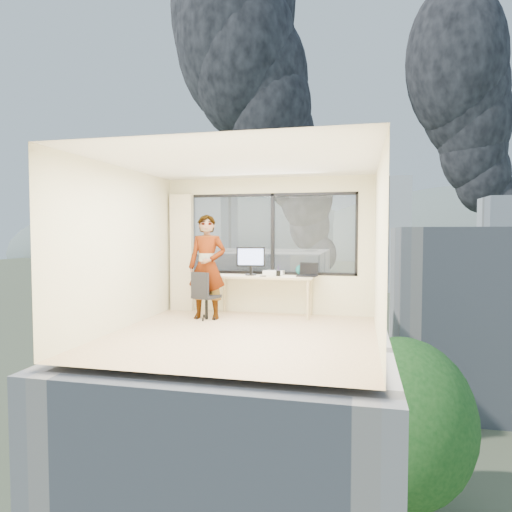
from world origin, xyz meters
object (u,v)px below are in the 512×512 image
(person, at_px, (207,267))
(handbag, at_px, (303,270))
(desk, at_px, (264,296))
(laptop, at_px, (307,270))
(game_console, at_px, (274,273))
(chair, at_px, (206,295))
(monitor, at_px, (251,261))

(person, relative_size, handbag, 6.97)
(desk, height_order, laptop, laptop)
(game_console, height_order, laptop, laptop)
(game_console, bearing_deg, chair, -133.81)
(chair, height_order, laptop, laptop)
(desk, xyz_separation_m, chair, (-0.93, -0.59, 0.06))
(game_console, relative_size, laptop, 0.92)
(chair, bearing_deg, person, 117.24)
(desk, xyz_separation_m, person, (-0.94, -0.51, 0.56))
(desk, relative_size, monitor, 3.34)
(laptop, relative_size, handbag, 1.39)
(monitor, xyz_separation_m, game_console, (0.41, 0.14, -0.23))
(monitor, height_order, game_console, monitor)
(person, xyz_separation_m, handbag, (1.63, 0.75, -0.08))
(laptop, bearing_deg, monitor, -172.34)
(laptop, bearing_deg, person, -153.83)
(person, height_order, laptop, person)
(desk, distance_m, game_console, 0.48)
(desk, xyz_separation_m, game_console, (0.15, 0.20, 0.42))
(game_console, xyz_separation_m, laptop, (0.65, -0.17, 0.07))
(game_console, bearing_deg, desk, -116.97)
(desk, height_order, handbag, handbag)
(chair, relative_size, handbag, 3.26)
(desk, bearing_deg, chair, -147.61)
(desk, height_order, game_console, game_console)
(person, relative_size, game_console, 5.45)
(handbag, bearing_deg, chair, -155.30)
(desk, relative_size, laptop, 4.82)
(person, xyz_separation_m, laptop, (1.74, 0.54, -0.07))
(game_console, distance_m, laptop, 0.68)
(monitor, distance_m, handbag, 0.99)
(person, distance_m, monitor, 0.88)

